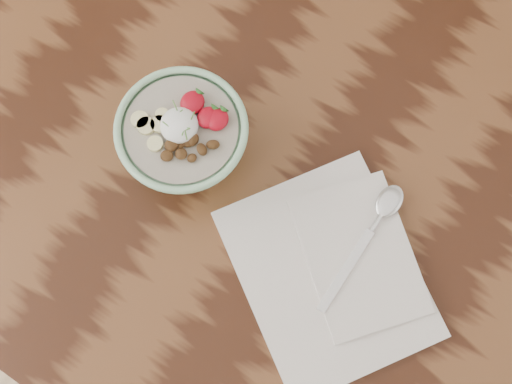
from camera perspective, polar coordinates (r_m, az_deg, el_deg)
table at (r=109.40cm, az=5.13°, el=-0.82°), size 160.00×90.00×75.00cm
breakfast_bowl at (r=96.29cm, az=-5.79°, el=4.34°), size 17.56×17.56×11.78cm
napkin at (r=97.29cm, az=6.30°, el=-6.20°), size 35.83×34.22×1.72cm
spoon at (r=98.01cm, az=9.79°, el=-2.09°), size 3.45×20.33×1.06cm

